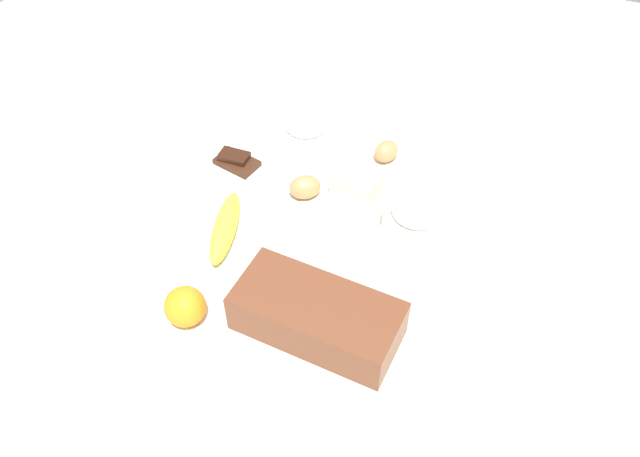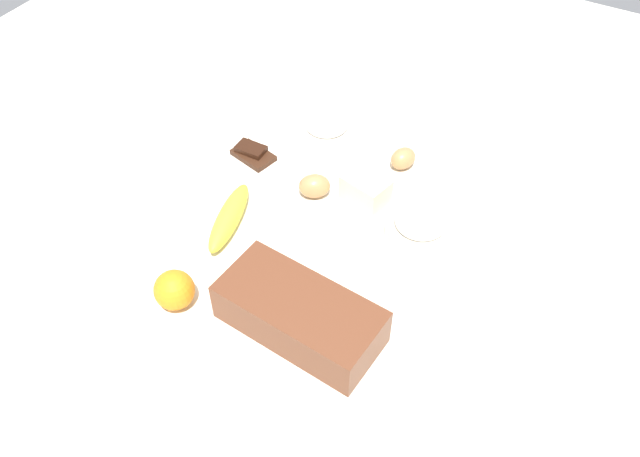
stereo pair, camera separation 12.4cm
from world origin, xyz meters
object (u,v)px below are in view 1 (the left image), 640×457
Objects in this scene: flour_bowl at (416,218)px; sugar_bowl at (306,131)px; butter_block at (357,186)px; egg_near_butter at (386,151)px; egg_beside_bowl at (305,187)px; chocolate_plate at (237,164)px; banana at (225,227)px; loaf_pan at (317,315)px; orange_fruit at (185,306)px.

sugar_bowl is at bearing -29.80° from flour_bowl.
butter_block is 1.54× the size of egg_near_butter.
egg_beside_bowl is 0.50× the size of chocolate_plate.
loaf_pan is at bearing 150.00° from banana.
egg_near_butter is (-0.19, -0.53, -0.01)m from orange_fruit.
butter_block is at bearing -113.53° from orange_fruit.
banana is at bearing 56.46° from egg_beside_bowl.
egg_beside_bowl is at bearing -59.55° from loaf_pan.
butter_block is 0.69× the size of chocolate_plate.
sugar_bowl reaches higher than egg_beside_bowl.
banana is 2.93× the size of egg_beside_bowl.
sugar_bowl is 0.52m from orange_fruit.
orange_fruit is at bearing 98.11° from banana.
orange_fruit reaches higher than egg_beside_bowl.
egg_near_butter is (-0.02, -0.13, -0.01)m from butter_block.
flour_bowl reaches higher than butter_block.
orange_fruit is (0.22, 0.06, -0.01)m from loaf_pan.
loaf_pan is 0.51m from sugar_bowl.
chocolate_plate is (0.07, -0.18, -0.01)m from banana.
sugar_bowl is 0.69× the size of banana.
loaf_pan is 0.47m from egg_near_butter.
chocolate_plate is at bearing -76.29° from orange_fruit.
egg_near_butter is 0.21m from egg_beside_bowl.
loaf_pan is at bearing 114.15° from sugar_bowl.
orange_fruit reaches higher than egg_near_butter.
sugar_bowl is 1.46× the size of butter_block.
loaf_pan is 3.22× the size of butter_block.
egg_beside_bowl is (0.10, 0.04, -0.01)m from butter_block.
loaf_pan reaches higher than flour_bowl.
sugar_bowl reaches higher than chocolate_plate.
flour_bowl reaches higher than banana.
chocolate_plate is at bearing -70.34° from banana.
butter_block is 0.13m from egg_near_butter.
chocolate_plate is at bearing 26.29° from egg_near_butter.
loaf_pan reaches higher than chocolate_plate.
banana is 0.39m from egg_near_butter.
sugar_bowl is at bearing -127.43° from chocolate_plate.
butter_block is at bearing -159.50° from egg_beside_bowl.
orange_fruit is 0.56m from egg_near_butter.
butter_block is at bearing -136.31° from banana.
egg_beside_bowl is at bearing 170.98° from chocolate_plate.
orange_fruit is 0.43m from butter_block.
egg_near_butter is (-0.18, -0.01, -0.01)m from sugar_bowl.
loaf_pan is 2.23× the size of chocolate_plate.
orange_fruit is (0.31, 0.35, 0.00)m from flour_bowl.
sugar_bowl is 2.03× the size of egg_beside_bowl.
sugar_bowl is at bearing -61.14° from loaf_pan.
sugar_bowl is (0.30, -0.17, -0.00)m from flour_bowl.
loaf_pan reaches higher than banana.
egg_beside_bowl is at bearing 20.50° from butter_block.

